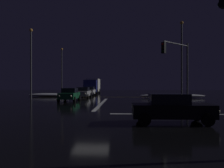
% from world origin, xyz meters
% --- Properties ---
extents(ground, '(120.00, 120.00, 0.10)m').
position_xyz_m(ground, '(0.00, 0.00, -0.05)').
color(ground, black).
extents(stop_line_north, '(0.35, 14.99, 0.01)m').
position_xyz_m(stop_line_north, '(0.00, 8.73, 0.00)').
color(stop_line_north, white).
rests_on(stop_line_north, ground).
extents(centre_line_ns, '(22.00, 0.15, 0.01)m').
position_xyz_m(centre_line_ns, '(0.00, 20.33, 0.00)').
color(centre_line_ns, yellow).
rests_on(centre_line_ns, ground).
extents(crosswalk_bar_east, '(14.99, 0.40, 0.01)m').
position_xyz_m(crosswalk_bar_east, '(8.83, 0.00, 0.00)').
color(crosswalk_bar_east, white).
rests_on(crosswalk_bar_east, ground).
extents(snow_bank_left_curb, '(6.61, 1.50, 0.55)m').
position_xyz_m(snow_bank_left_curb, '(-9.53, 20.93, 0.28)').
color(snow_bank_left_curb, white).
rests_on(snow_bank_left_curb, ground).
extents(snow_bank_right_curb, '(9.58, 1.50, 0.58)m').
position_xyz_m(snow_bank_right_curb, '(9.53, 18.70, 0.29)').
color(snow_bank_right_curb, white).
rests_on(snow_bank_right_curb, ground).
extents(sedan_green, '(2.02, 4.33, 1.57)m').
position_xyz_m(sedan_green, '(-4.09, 11.57, 0.80)').
color(sedan_green, '#14512D').
rests_on(sedan_green, ground).
extents(sedan_silver, '(2.02, 4.33, 1.57)m').
position_xyz_m(sedan_silver, '(-3.53, 17.95, 0.80)').
color(sedan_silver, '#B7B7BC').
rests_on(sedan_silver, ground).
extents(sedan_white, '(2.02, 4.33, 1.57)m').
position_xyz_m(sedan_white, '(-3.52, 24.32, 0.80)').
color(sedan_white, silver).
rests_on(sedan_white, ground).
extents(box_truck, '(2.68, 8.28, 3.08)m').
position_xyz_m(box_truck, '(-3.81, 31.58, 1.71)').
color(box_truck, navy).
rests_on(box_truck, ground).
extents(sedan_black_crossing, '(4.33, 2.02, 1.57)m').
position_xyz_m(sedan_black_crossing, '(4.78, -3.75, 0.80)').
color(sedan_black_crossing, black).
rests_on(sedan_black_crossing, ground).
extents(traffic_signal_ne, '(3.36, 3.36, 6.40)m').
position_xyz_m(traffic_signal_ne, '(7.84, 7.84, 4.42)').
color(traffic_signal_ne, '#4C4C51').
rests_on(traffic_signal_ne, ground).
extents(streetlamp_left_far, '(0.44, 0.44, 9.18)m').
position_xyz_m(streetlamp_left_far, '(-9.83, 30.33, 5.28)').
color(streetlamp_left_far, '#424247').
rests_on(streetlamp_left_far, ground).
extents(streetlamp_left_near, '(0.44, 0.44, 9.37)m').
position_xyz_m(streetlamp_left_near, '(-9.83, 14.33, 5.38)').
color(streetlamp_left_near, '#424247').
rests_on(streetlamp_left_near, ground).
extents(streetlamp_right_near, '(0.44, 0.44, 10.13)m').
position_xyz_m(streetlamp_right_near, '(9.83, 14.33, 5.77)').
color(streetlamp_right_near, '#424247').
rests_on(streetlamp_right_near, ground).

